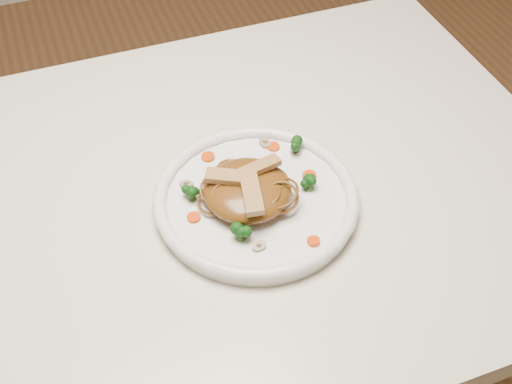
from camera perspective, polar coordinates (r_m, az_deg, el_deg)
name	(u,v)px	position (r m, az deg, el deg)	size (l,w,h in m)	color
table	(191,240)	(1.07, -5.58, -4.10)	(1.20, 0.80, 0.75)	beige
plate	(256,202)	(0.98, 0.00, -0.89)	(0.30, 0.30, 0.02)	white
noodle_mound	(247,190)	(0.95, -0.77, 0.18)	(0.13, 0.13, 0.04)	#5A3B11
chicken_a	(260,167)	(0.95, 0.36, 2.19)	(0.06, 0.02, 0.01)	#AB8950
chicken_b	(229,177)	(0.94, -2.28, 1.31)	(0.07, 0.02, 0.01)	#AB8950
chicken_c	(251,192)	(0.92, -0.39, 0.01)	(0.08, 0.02, 0.01)	#AB8950
broccoli_0	(295,145)	(1.03, 3.32, 4.01)	(0.03, 0.03, 0.03)	#0E400D
broccoli_1	(191,191)	(0.96, -5.55, 0.10)	(0.03, 0.03, 0.03)	#0E400D
broccoli_2	(241,231)	(0.91, -1.33, -3.36)	(0.03, 0.03, 0.03)	#0E400D
broccoli_3	(309,183)	(0.98, 4.55, 0.77)	(0.02, 0.02, 0.03)	#0E400D
carrot_0	(273,147)	(1.05, 1.50, 3.89)	(0.02, 0.02, 0.01)	#E23C08
carrot_1	(194,217)	(0.95, -5.34, -2.17)	(0.02, 0.02, 0.01)	#E23C08
carrot_2	(309,176)	(1.00, 4.58, 1.40)	(0.02, 0.02, 0.01)	#E23C08
carrot_3	(208,157)	(1.03, -4.13, 3.01)	(0.02, 0.02, 0.01)	#E23C08
carrot_4	(314,241)	(0.92, 4.93, -4.20)	(0.02, 0.02, 0.01)	#E23C08
mushroom_0	(259,246)	(0.91, 0.23, -4.64)	(0.02, 0.02, 0.01)	tan
mushroom_1	(295,151)	(1.04, 3.34, 3.53)	(0.02, 0.02, 0.01)	tan
mushroom_2	(186,185)	(0.99, -5.95, 0.63)	(0.02, 0.02, 0.01)	tan
mushroom_3	(265,143)	(1.05, 0.76, 4.20)	(0.02, 0.02, 0.01)	tan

